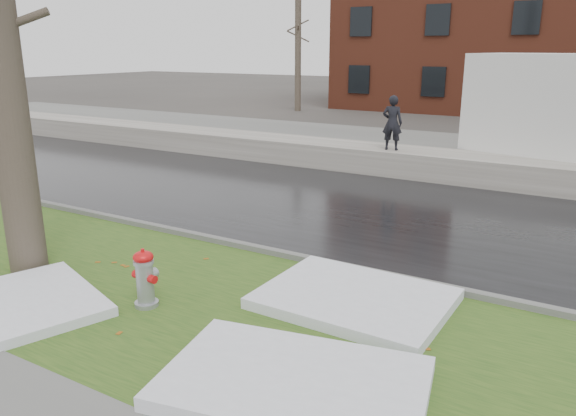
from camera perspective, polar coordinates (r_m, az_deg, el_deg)
The scene contains 13 objects.
ground at distance 9.04m, azimuth -1.96°, elevation -7.52°, with size 120.00×120.00×0.00m, color #47423D.
verge at distance 8.11m, azimuth -6.79°, elevation -10.38°, with size 60.00×4.50×0.04m, color #264818.
road at distance 12.83m, azimuth 8.90°, elevation -0.45°, with size 60.00×7.00×0.03m, color black.
parking_lot at distance 20.79m, azimuth 17.76°, elevation 5.30°, with size 60.00×9.00×0.03m, color slate.
curb at distance 9.81m, azimuth 1.19°, elevation -5.14°, with size 60.00×0.15×0.14m, color slate.
snowbank at distance 16.62m, azimuth 14.41°, elevation 4.29°, with size 60.00×1.60×0.75m, color #AAA59B.
bg_tree_left at distance 33.34m, azimuth 1.02°, elevation 15.55°, with size 1.40×1.62×6.50m.
bg_tree_center at distance 34.60m, azimuth 13.45°, elevation 15.15°, with size 1.40×1.62×6.50m.
fire_hydrant at distance 8.24m, azimuth -14.34°, elevation -6.67°, with size 0.42×0.36×0.87m.
worker at distance 16.49m, azimuth 10.55°, elevation 8.51°, with size 0.57×0.37×1.56m, color black.
snow_patch_near at distance 8.26m, azimuth 6.79°, elevation -9.12°, with size 2.60×2.00×0.16m, color silver.
snow_patch_far at distance 8.94m, azimuth -24.45°, elevation -8.57°, with size 2.20×1.60×0.14m, color silver.
snow_patch_side at distance 6.32m, azimuth 0.59°, elevation -17.38°, with size 2.80×1.80×0.18m, color silver.
Camera 1 is at (4.48, -6.97, 3.61)m, focal length 35.00 mm.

